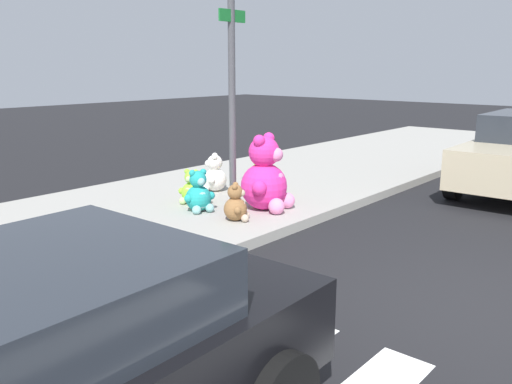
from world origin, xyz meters
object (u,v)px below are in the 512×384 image
(plush_yellow, at_px, (259,180))
(plush_white, at_px, (214,176))
(plush_brown, at_px, (236,206))
(sign_pole, at_px, (232,100))
(car_black, at_px, (4,383))
(plush_lime, at_px, (191,190))
(plush_pink_large, at_px, (266,180))
(plush_teal, at_px, (199,195))

(plush_yellow, bearing_deg, plush_white, 116.09)
(plush_yellow, bearing_deg, plush_brown, -150.49)
(sign_pole, relative_size, car_black, 0.80)
(plush_lime, xyz_separation_m, car_black, (-4.75, -3.70, 0.32))
(plush_pink_large, xyz_separation_m, car_black, (-5.25, -2.52, 0.07))
(plush_pink_large, distance_m, plush_yellow, 1.10)
(sign_pole, bearing_deg, plush_yellow, 12.60)
(sign_pole, xyz_separation_m, plush_yellow, (0.88, 0.20, -1.46))
(sign_pole, distance_m, car_black, 6.10)
(car_black, bearing_deg, plush_brown, 28.59)
(plush_brown, relative_size, car_black, 0.14)
(plush_lime, xyz_separation_m, plush_brown, (-0.26, -1.25, -0.00))
(plush_lime, bearing_deg, plush_brown, -101.79)
(plush_yellow, height_order, plush_teal, plush_teal)
(plush_pink_large, height_order, plush_lime, plush_pink_large)
(plush_lime, distance_m, plush_brown, 1.28)
(plush_yellow, bearing_deg, plush_teal, -177.60)
(plush_yellow, xyz_separation_m, plush_lime, (-1.25, 0.40, -0.01))
(plush_pink_large, xyz_separation_m, plush_teal, (-0.77, 0.72, -0.22))
(sign_pole, height_order, car_black, sign_pole)
(plush_yellow, height_order, plush_white, plush_white)
(plush_lime, bearing_deg, plush_pink_large, -66.76)
(plush_pink_large, xyz_separation_m, plush_yellow, (0.74, 0.78, -0.24))
(sign_pole, xyz_separation_m, plush_white, (0.51, 0.95, -1.42))
(plush_yellow, distance_m, plush_lime, 1.31)
(plush_yellow, bearing_deg, sign_pole, -167.40)
(plush_pink_large, height_order, plush_yellow, plush_pink_large)
(plush_brown, bearing_deg, plush_white, 54.63)
(plush_lime, relative_size, plush_white, 0.83)
(plush_pink_large, relative_size, plush_yellow, 2.02)
(plush_teal, bearing_deg, car_black, -144.18)
(car_black, bearing_deg, plush_white, 35.76)
(sign_pole, relative_size, plush_yellow, 5.38)
(plush_pink_large, bearing_deg, plush_teal, 137.05)
(plush_pink_large, distance_m, plush_teal, 1.07)
(plush_yellow, xyz_separation_m, plush_brown, (-1.51, -0.85, -0.01))
(sign_pole, xyz_separation_m, plush_brown, (-0.63, -0.66, -1.47))
(plush_white, height_order, plush_brown, plush_white)
(sign_pole, distance_m, plush_white, 1.79)
(plush_white, distance_m, plush_brown, 1.97)
(plush_brown, distance_m, car_black, 5.12)
(sign_pole, distance_m, plush_pink_large, 1.36)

